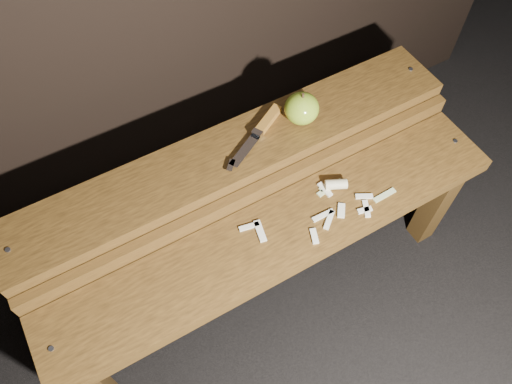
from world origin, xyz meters
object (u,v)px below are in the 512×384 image
bench_front_tier (280,248)px  knife (262,127)px  bench_rear_tier (236,170)px  apple (302,108)px

bench_front_tier → knife: size_ratio=5.53×
bench_rear_tier → apple: bearing=1.3°
apple → knife: bearing=170.5°
bench_rear_tier → knife: 0.13m
bench_front_tier → apple: size_ratio=13.05×
bench_front_tier → bench_rear_tier: size_ratio=1.00×
apple → bench_rear_tier: bearing=-178.7°
apple → knife: apple is taller
bench_rear_tier → knife: bearing=13.3°
bench_front_tier → knife: 0.31m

